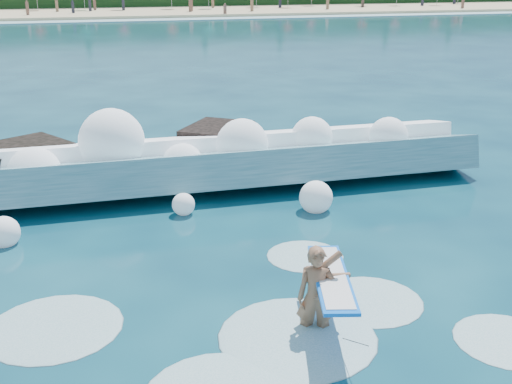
{
  "coord_description": "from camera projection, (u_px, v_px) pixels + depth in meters",
  "views": [
    {
      "loc": [
        -1.94,
        -10.56,
        5.77
      ],
      "look_at": [
        1.5,
        2.0,
        1.2
      ],
      "focal_mm": 45.0,
      "sensor_mm": 36.0,
      "label": 1
    }
  ],
  "objects": [
    {
      "name": "surfer_with_board",
      "position": [
        320.0,
        293.0,
        10.63
      ],
      "size": [
        1.23,
        2.97,
        1.8
      ],
      "color": "#8F5E42",
      "rests_on": "ground"
    },
    {
      "name": "ground",
      "position": [
        207.0,
        293.0,
        12.0
      ],
      "size": [
        200.0,
        200.0,
        0.0
      ],
      "primitive_type": "plane",
      "color": "#082E42",
      "rests_on": "ground"
    },
    {
      "name": "surf_foam",
      "position": [
        262.0,
        333.0,
        10.69
      ],
      "size": [
        9.19,
        6.13,
        0.13
      ],
      "color": "silver",
      "rests_on": "ground"
    },
    {
      "name": "wave_spray",
      "position": [
        117.0,
        157.0,
        16.92
      ],
      "size": [
        15.71,
        4.33,
        2.35
      ],
      "color": "white",
      "rests_on": "ground"
    },
    {
      "name": "rock_cluster",
      "position": [
        116.0,
        162.0,
        18.46
      ],
      "size": [
        8.55,
        3.28,
        1.47
      ],
      "color": "black",
      "rests_on": "ground"
    },
    {
      "name": "breaking_wave",
      "position": [
        139.0,
        170.0,
        17.39
      ],
      "size": [
        18.99,
        2.92,
        1.64
      ],
      "color": "teal",
      "rests_on": "ground"
    },
    {
      "name": "wet_band",
      "position": [
        93.0,
        21.0,
        72.96
      ],
      "size": [
        140.0,
        5.0,
        0.08
      ],
      "primitive_type": "cube",
      "color": "silver",
      "rests_on": "ground"
    },
    {
      "name": "beach",
      "position": [
        90.0,
        13.0,
        82.92
      ],
      "size": [
        140.0,
        20.0,
        0.4
      ],
      "primitive_type": "cube",
      "color": "tan",
      "rests_on": "ground"
    },
    {
      "name": "beachgoers",
      "position": [
        88.0,
        7.0,
        79.61
      ],
      "size": [
        108.74,
        13.43,
        1.94
      ],
      "color": "#3F332D",
      "rests_on": "ground"
    }
  ]
}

